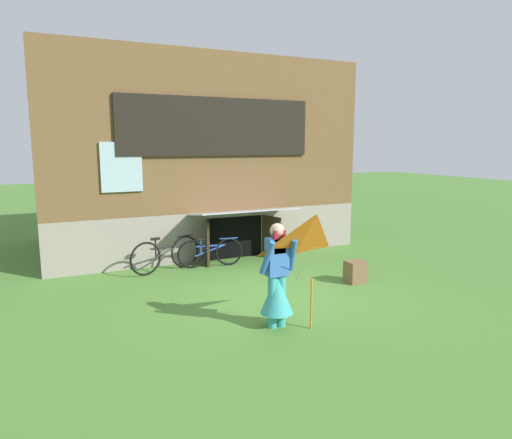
% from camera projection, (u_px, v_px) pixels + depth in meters
% --- Properties ---
extents(ground_plane, '(60.00, 60.00, 0.00)m').
position_uv_depth(ground_plane, '(275.00, 294.00, 8.95)').
color(ground_plane, '#4C7F33').
extents(log_house, '(8.11, 5.83, 5.05)m').
position_uv_depth(log_house, '(188.00, 156.00, 13.30)').
color(log_house, gray).
rests_on(log_house, ground_plane).
extents(person, '(0.61, 0.53, 1.67)m').
position_uv_depth(person, '(277.00, 284.00, 7.22)').
color(person, teal).
rests_on(person, ground_plane).
extents(kite, '(1.01, 0.90, 1.78)m').
position_uv_depth(kite, '(316.00, 244.00, 6.79)').
color(kite, orange).
rests_on(kite, ground_plane).
extents(bicycle_blue, '(1.55, 0.27, 0.71)m').
position_uv_depth(bicycle_blue, '(210.00, 252.00, 10.87)').
color(bicycle_blue, black).
rests_on(bicycle_blue, ground_plane).
extents(bicycle_black, '(1.72, 0.55, 0.81)m').
position_uv_depth(bicycle_black, '(166.00, 254.00, 10.47)').
color(bicycle_black, black).
rests_on(bicycle_black, ground_plane).
extents(wooden_crate, '(0.39, 0.33, 0.46)m').
position_uv_depth(wooden_crate, '(355.00, 272.00, 9.65)').
color(wooden_crate, brown).
rests_on(wooden_crate, ground_plane).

